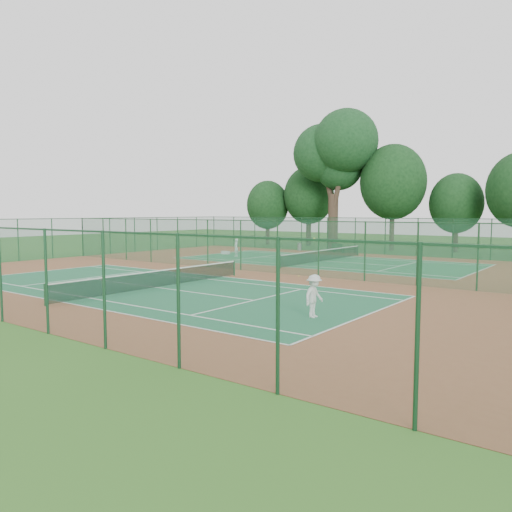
# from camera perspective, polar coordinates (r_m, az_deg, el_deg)

# --- Properties ---
(ground) EXTENTS (120.00, 120.00, 0.00)m
(ground) POSITION_cam_1_polar(r_m,az_deg,el_deg) (33.70, 0.30, -1.82)
(ground) COLOR #2B5A1C
(ground) RESTS_ON ground
(red_pad) EXTENTS (40.00, 36.00, 0.01)m
(red_pad) POSITION_cam_1_polar(r_m,az_deg,el_deg) (33.70, 0.30, -1.81)
(red_pad) COLOR brown
(red_pad) RESTS_ON ground
(court_near) EXTENTS (23.77, 10.97, 0.01)m
(court_near) POSITION_cam_1_polar(r_m,az_deg,el_deg) (27.07, -11.14, -3.58)
(court_near) COLOR #1E5F3D
(court_near) RESTS_ON red_pad
(court_far) EXTENTS (23.77, 10.97, 0.01)m
(court_far) POSITION_cam_1_polar(r_m,az_deg,el_deg) (41.24, 7.76, -0.58)
(court_far) COLOR #226C3D
(court_far) RESTS_ON red_pad
(fence_north) EXTENTS (40.00, 0.09, 3.50)m
(fence_north) POSITION_cam_1_polar(r_m,az_deg,el_deg) (49.16, 12.89, 2.28)
(fence_north) COLOR #184831
(fence_north) RESTS_ON ground
(fence_west) EXTENTS (0.09, 36.00, 3.50)m
(fence_west) POSITION_cam_1_polar(r_m,az_deg,el_deg) (48.18, -19.21, 2.07)
(fence_west) COLOR #1A502F
(fence_west) RESTS_ON ground
(fence_divider) EXTENTS (40.00, 0.09, 3.50)m
(fence_divider) POSITION_cam_1_polar(r_m,az_deg,el_deg) (33.54, 0.30, 1.17)
(fence_divider) COLOR #184A2C
(fence_divider) RESTS_ON ground
(tennis_net_near) EXTENTS (0.10, 12.90, 0.97)m
(tennis_net_near) POSITION_cam_1_polar(r_m,az_deg,el_deg) (26.99, -11.15, -2.47)
(tennis_net_near) COLOR #163D20
(tennis_net_near) RESTS_ON ground
(tennis_net_far) EXTENTS (0.10, 12.90, 0.97)m
(tennis_net_far) POSITION_cam_1_polar(r_m,az_deg,el_deg) (41.19, 7.77, 0.15)
(tennis_net_far) COLOR #12341A
(tennis_net_far) RESTS_ON ground
(player_near) EXTENTS (0.65, 1.08, 1.65)m
(player_near) POSITION_cam_1_polar(r_m,az_deg,el_deg) (19.13, 6.65, -4.57)
(player_near) COLOR silver
(player_near) RESTS_ON court_near
(player_far) EXTENTS (0.56, 0.68, 1.61)m
(player_far) POSITION_cam_1_polar(r_m,az_deg,el_deg) (45.11, -2.30, 0.97)
(player_far) COLOR white
(player_far) RESTS_ON court_far
(trash_bin) EXTENTS (0.56, 0.56, 0.79)m
(trash_bin) POSITION_cam_1_polar(r_m,az_deg,el_deg) (52.28, 4.99, 1.06)
(trash_bin) COLOR slate
(trash_bin) RESTS_ON red_pad
(bench) EXTENTS (1.53, 0.86, 0.91)m
(bench) POSITION_cam_1_polar(r_m,az_deg,el_deg) (50.02, 9.36, 0.91)
(bench) COLOR #123619
(bench) RESTS_ON red_pad
(kit_bag) EXTENTS (0.86, 0.38, 0.31)m
(kit_bag) POSITION_cam_1_polar(r_m,az_deg,el_deg) (47.51, -3.51, 0.38)
(kit_bag) COLOR silver
(kit_bag) RESTS_ON red_pad
(stray_ball_a) EXTENTS (0.07, 0.07, 0.07)m
(stray_ball_a) POSITION_cam_1_polar(r_m,az_deg,el_deg) (30.54, 6.59, -2.48)
(stray_ball_a) COLOR yellow
(stray_ball_a) RESTS_ON red_pad
(stray_ball_b) EXTENTS (0.07, 0.07, 0.07)m
(stray_ball_b) POSITION_cam_1_polar(r_m,az_deg,el_deg) (31.30, 4.91, -2.28)
(stray_ball_b) COLOR yellow
(stray_ball_b) RESTS_ON red_pad
(stray_ball_c) EXTENTS (0.07, 0.07, 0.07)m
(stray_ball_c) POSITION_cam_1_polar(r_m,az_deg,el_deg) (34.23, -3.16, -1.64)
(stray_ball_c) COLOR yellow
(stray_ball_c) RESTS_ON red_pad
(big_tree) EXTENTS (9.67, 7.08, 14.86)m
(big_tree) POSITION_cam_1_polar(r_m,az_deg,el_deg) (55.51, 9.09, 11.70)
(big_tree) COLOR #32241B
(big_tree) RESTS_ON ground
(evergreen_row) EXTENTS (39.00, 5.00, 12.00)m
(evergreen_row) POSITION_cam_1_polar(r_m,az_deg,el_deg) (54.85, 15.98, 0.64)
(evergreen_row) COLOR black
(evergreen_row) RESTS_ON ground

